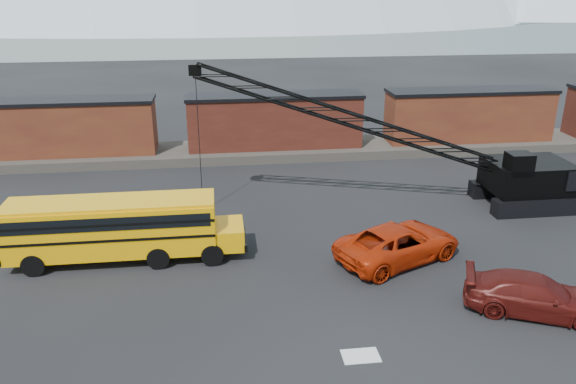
# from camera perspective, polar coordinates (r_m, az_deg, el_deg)

# --- Properties ---
(ground) EXTENTS (160.00, 160.00, 0.00)m
(ground) POSITION_cam_1_polar(r_m,az_deg,el_deg) (25.14, 4.00, -10.90)
(ground) COLOR black
(ground) RESTS_ON ground
(gravel_berm) EXTENTS (120.00, 5.00, 0.70)m
(gravel_berm) POSITION_cam_1_polar(r_m,az_deg,el_deg) (45.04, -1.32, 4.26)
(gravel_berm) COLOR #4C463F
(gravel_berm) RESTS_ON ground
(boxcar_west_near) EXTENTS (13.70, 3.10, 4.17)m
(boxcar_west_near) POSITION_cam_1_polar(r_m,az_deg,el_deg) (45.69, -21.85, 6.14)
(boxcar_west_near) COLOR #4B1C15
(boxcar_west_near) RESTS_ON gravel_berm
(boxcar_mid) EXTENTS (13.70, 3.10, 4.17)m
(boxcar_mid) POSITION_cam_1_polar(r_m,az_deg,el_deg) (44.41, -1.35, 7.25)
(boxcar_mid) COLOR #4C1D15
(boxcar_mid) RESTS_ON gravel_berm
(boxcar_east_near) EXTENTS (13.70, 3.10, 4.17)m
(boxcar_east_near) POSITION_cam_1_polar(r_m,az_deg,el_deg) (48.66, 17.91, 7.46)
(boxcar_east_near) COLOR #4B1C15
(boxcar_east_near) RESTS_ON gravel_berm
(snow_patch) EXTENTS (1.40, 0.90, 0.02)m
(snow_patch) POSITION_cam_1_polar(r_m,az_deg,el_deg) (22.02, 7.39, -16.18)
(snow_patch) COLOR silver
(snow_patch) RESTS_ON ground
(school_bus) EXTENTS (11.65, 2.65, 3.19)m
(school_bus) POSITION_cam_1_polar(r_m,az_deg,el_deg) (28.83, -16.71, -3.41)
(school_bus) COLOR #DF9704
(school_bus) RESTS_ON ground
(red_pickup) EXTENTS (7.26, 5.49, 1.83)m
(red_pickup) POSITION_cam_1_polar(r_m,az_deg,el_deg) (28.53, 11.17, -5.10)
(red_pickup) COLOR #B52608
(red_pickup) RESTS_ON ground
(maroon_suv) EXTENTS (6.13, 4.33, 1.65)m
(maroon_suv) POSITION_cam_1_polar(r_m,az_deg,el_deg) (26.00, 23.76, -9.56)
(maroon_suv) COLOR #4C100D
(maroon_suv) RESTS_ON ground
(crawler_crane) EXTENTS (23.11, 4.20, 9.01)m
(crawler_crane) POSITION_cam_1_polar(r_m,az_deg,el_deg) (33.52, 9.50, 6.26)
(crawler_crane) COLOR black
(crawler_crane) RESTS_ON ground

